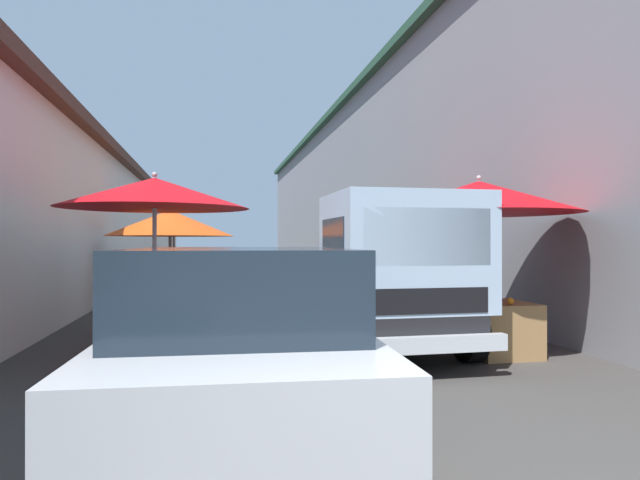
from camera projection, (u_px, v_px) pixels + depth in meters
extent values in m
plane|color=#3D3A38|center=(256.00, 298.00, 14.77)|extent=(90.00, 90.00, 0.00)
cube|color=gray|center=(469.00, 187.00, 18.38)|extent=(49.50, 7.00, 6.67)
cube|color=#284C38|center=(469.00, 83.00, 18.39)|extent=(49.80, 7.50, 0.24)
cylinder|color=#9E9EA3|center=(170.00, 269.00, 9.69)|extent=(0.06, 0.06, 2.06)
cone|color=#D84C14|center=(170.00, 223.00, 9.69)|extent=(2.22, 2.22, 0.46)
sphere|color=#9E9EA3|center=(170.00, 208.00, 9.69)|extent=(0.07, 0.07, 0.07)
cube|color=olive|center=(175.00, 309.00, 9.46)|extent=(0.96, 0.59, 0.71)
sphere|color=orange|center=(172.00, 285.00, 9.63)|extent=(0.09, 0.09, 0.09)
sphere|color=orange|center=(181.00, 284.00, 9.68)|extent=(0.09, 0.09, 0.09)
sphere|color=orange|center=(181.00, 284.00, 9.69)|extent=(0.09, 0.09, 0.09)
sphere|color=orange|center=(172.00, 282.00, 9.57)|extent=(0.09, 0.09, 0.09)
cylinder|color=#9E9EA3|center=(479.00, 267.00, 7.47)|extent=(0.06, 0.06, 2.33)
cone|color=red|center=(479.00, 197.00, 7.47)|extent=(2.70, 2.70, 0.44)
sphere|color=#9E9EA3|center=(479.00, 178.00, 7.47)|extent=(0.07, 0.07, 0.07)
cube|color=#9E7547|center=(499.00, 329.00, 7.29)|extent=(0.92, 0.80, 0.70)
sphere|color=orange|center=(475.00, 297.00, 7.48)|extent=(0.09, 0.09, 0.09)
sphere|color=orange|center=(495.00, 298.00, 7.41)|extent=(0.09, 0.09, 0.09)
sphere|color=orange|center=(510.00, 301.00, 7.00)|extent=(0.09, 0.09, 0.09)
sphere|color=orange|center=(497.00, 301.00, 7.03)|extent=(0.09, 0.09, 0.09)
sphere|color=orange|center=(494.00, 299.00, 7.26)|extent=(0.09, 0.09, 0.09)
sphere|color=orange|center=(488.00, 294.00, 7.37)|extent=(0.09, 0.09, 0.09)
cylinder|color=#9E9EA3|center=(174.00, 261.00, 12.95)|extent=(0.06, 0.06, 2.10)
cone|color=#D84C14|center=(174.00, 226.00, 12.95)|extent=(2.75, 2.75, 0.46)
sphere|color=#9E9EA3|center=(174.00, 215.00, 12.95)|extent=(0.07, 0.07, 0.07)
cube|color=olive|center=(172.00, 289.00, 12.84)|extent=(0.71, 0.62, 0.81)
sphere|color=orange|center=(180.00, 269.00, 13.05)|extent=(0.09, 0.09, 0.09)
sphere|color=orange|center=(180.00, 269.00, 12.94)|extent=(0.09, 0.09, 0.09)
sphere|color=orange|center=(170.00, 270.00, 12.63)|extent=(0.09, 0.09, 0.09)
sphere|color=orange|center=(177.00, 267.00, 13.04)|extent=(0.09, 0.09, 0.09)
cylinder|color=#9E9EA3|center=(155.00, 267.00, 7.20)|extent=(0.06, 0.06, 2.34)
cone|color=red|center=(155.00, 193.00, 7.20)|extent=(2.46, 2.46, 0.40)
sphere|color=#9E9EA3|center=(155.00, 175.00, 7.20)|extent=(0.07, 0.07, 0.07)
cube|color=#9E7547|center=(168.00, 329.00, 7.05)|extent=(0.88, 0.66, 0.76)
sphere|color=orange|center=(159.00, 291.00, 7.15)|extent=(0.09, 0.09, 0.09)
sphere|color=orange|center=(172.00, 296.00, 7.07)|extent=(0.09, 0.09, 0.09)
sphere|color=orange|center=(185.00, 296.00, 7.11)|extent=(0.09, 0.09, 0.09)
cylinder|color=#9E9EA3|center=(375.00, 262.00, 10.90)|extent=(0.06, 0.06, 2.20)
cone|color=red|center=(375.00, 216.00, 10.90)|extent=(2.13, 2.13, 0.38)
sphere|color=#9E9EA3|center=(375.00, 204.00, 10.90)|extent=(0.07, 0.07, 0.07)
cube|color=olive|center=(368.00, 300.00, 10.62)|extent=(0.90, 0.67, 0.76)
sphere|color=orange|center=(376.00, 278.00, 10.76)|extent=(0.09, 0.09, 0.09)
sphere|color=orange|center=(369.00, 278.00, 10.64)|extent=(0.09, 0.09, 0.09)
sphere|color=orange|center=(376.00, 278.00, 10.61)|extent=(0.09, 0.09, 0.09)
sphere|color=orange|center=(362.00, 277.00, 10.87)|extent=(0.09, 0.09, 0.09)
sphere|color=orange|center=(363.00, 279.00, 10.35)|extent=(0.09, 0.09, 0.09)
cube|color=#ADAFB5|center=(239.00, 361.00, 4.29)|extent=(3.98, 1.90, 0.64)
cube|color=#19232D|center=(239.00, 286.00, 4.14)|extent=(2.41, 1.62, 0.56)
cube|color=black|center=(239.00, 344.00, 6.18)|extent=(0.18, 1.65, 0.20)
cube|color=silver|center=(186.00, 320.00, 6.11)|extent=(0.07, 0.24, 0.14)
cube|color=silver|center=(291.00, 318.00, 6.29)|extent=(0.07, 0.24, 0.14)
cylinder|color=black|center=(151.00, 363.00, 5.48)|extent=(0.61, 0.23, 0.60)
cylinder|color=black|center=(323.00, 357.00, 5.73)|extent=(0.61, 0.23, 0.60)
cylinder|color=black|center=(71.00, 473.00, 2.85)|extent=(0.61, 0.23, 0.60)
cylinder|color=black|center=(394.00, 455.00, 3.10)|extent=(0.61, 0.23, 0.60)
cube|color=black|center=(364.00, 308.00, 8.31)|extent=(4.83, 1.57, 0.36)
cube|color=#ADC6E0|center=(403.00, 252.00, 6.72)|extent=(1.57, 1.78, 1.40)
cube|color=#19232D|center=(427.00, 237.00, 5.99)|extent=(0.09, 1.47, 0.63)
cube|color=#19232D|center=(403.00, 237.00, 6.72)|extent=(1.08, 1.79, 0.45)
cube|color=black|center=(428.00, 301.00, 5.98)|extent=(0.09, 1.40, 0.28)
cube|color=silver|center=(431.00, 345.00, 5.90)|extent=(0.16, 1.75, 0.18)
cube|color=gray|center=(397.00, 276.00, 9.28)|extent=(3.16, 0.12, 0.50)
cube|color=gray|center=(301.00, 277.00, 8.93)|extent=(3.16, 0.12, 0.50)
cube|color=gray|center=(328.00, 272.00, 10.62)|extent=(0.09, 1.65, 0.50)
cylinder|color=black|center=(469.00, 333.00, 6.90)|extent=(0.72, 0.23, 0.72)
cylinder|color=black|center=(333.00, 338.00, 6.53)|extent=(0.72, 0.23, 0.72)
cylinder|color=black|center=(388.00, 305.00, 9.90)|extent=(0.72, 0.23, 0.72)
cylinder|color=black|center=(291.00, 308.00, 9.53)|extent=(0.72, 0.23, 0.72)
cylinder|color=navy|center=(329.00, 276.00, 17.56)|extent=(0.14, 0.14, 0.84)
cylinder|color=navy|center=(330.00, 276.00, 17.73)|extent=(0.14, 0.14, 0.84)
cube|color=#33518C|center=(330.00, 253.00, 17.65)|extent=(0.53, 0.39, 0.63)
sphere|color=tan|center=(330.00, 240.00, 17.65)|extent=(0.23, 0.23, 0.23)
cylinder|color=#33518C|center=(327.00, 252.00, 17.37)|extent=(0.08, 0.08, 0.56)
cylinder|color=#33518C|center=(332.00, 252.00, 17.93)|extent=(0.08, 0.08, 0.56)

